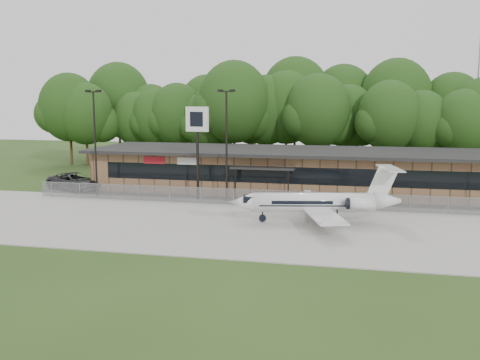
% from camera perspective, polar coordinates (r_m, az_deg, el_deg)
% --- Properties ---
extents(ground, '(160.00, 160.00, 0.00)m').
position_cam_1_polar(ground, '(32.48, 0.04, -8.13)').
color(ground, '#2A4017').
rests_on(ground, ground).
extents(apron, '(64.00, 18.00, 0.08)m').
position_cam_1_polar(apron, '(40.04, 2.56, -4.85)').
color(apron, '#9E9B93').
rests_on(apron, ground).
extents(parking_lot, '(50.00, 9.00, 0.06)m').
position_cam_1_polar(parking_lot, '(51.16, 4.84, -1.92)').
color(parking_lot, '#383835').
rests_on(parking_lot, ground).
extents(terminal, '(41.00, 11.65, 4.30)m').
position_cam_1_polar(terminal, '(55.18, 5.50, 1.10)').
color(terminal, olive).
rests_on(terminal, ground).
extents(fence, '(46.00, 0.04, 1.52)m').
position_cam_1_polar(fence, '(46.65, 4.09, -2.01)').
color(fence, gray).
rests_on(fence, ground).
extents(treeline, '(72.00, 12.00, 15.00)m').
position_cam_1_polar(treeline, '(72.69, 7.38, 7.08)').
color(treeline, '#1A3510').
rests_on(treeline, ground).
extents(radio_mast, '(0.20, 0.20, 25.00)m').
position_cam_1_polar(radio_mast, '(79.86, 24.06, 10.14)').
color(radio_mast, gray).
rests_on(radio_mast, ground).
extents(light_pole_left, '(1.55, 0.30, 10.23)m').
position_cam_1_polar(light_pole_left, '(53.12, -15.22, 4.66)').
color(light_pole_left, black).
rests_on(light_pole_left, ground).
extents(light_pole_mid, '(1.55, 0.30, 10.23)m').
position_cam_1_polar(light_pole_mid, '(48.43, -1.45, 4.61)').
color(light_pole_mid, black).
rests_on(light_pole_mid, ground).
extents(business_jet, '(13.02, 11.70, 4.40)m').
position_cam_1_polar(business_jet, '(40.91, 8.49, -2.45)').
color(business_jet, silver).
rests_on(business_jet, ground).
extents(suv, '(7.13, 5.44, 1.80)m').
position_cam_1_polar(suv, '(58.05, -17.21, -0.15)').
color(suv, '#2A292C').
rests_on(suv, ground).
extents(pole_sign, '(2.28, 0.73, 8.68)m').
position_cam_1_polar(pole_sign, '(49.44, -4.59, 5.44)').
color(pole_sign, black).
rests_on(pole_sign, ground).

